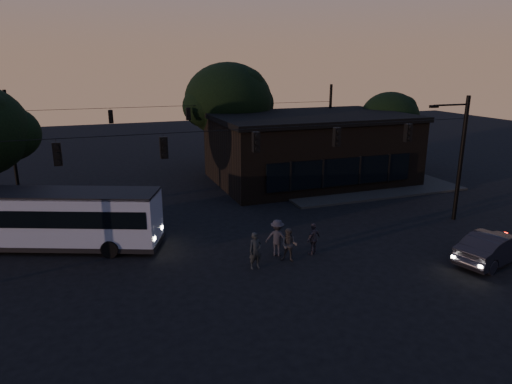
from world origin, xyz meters
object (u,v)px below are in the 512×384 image
object	(u,v)px
bus	(54,217)
pedestrian_d	(277,238)
car	(494,247)
pedestrian_a	(255,251)
pedestrian_b	(289,245)
building	(310,148)
pedestrian_c	(313,239)

from	to	relation	value
bus	pedestrian_d	distance (m)	11.50
car	pedestrian_d	distance (m)	10.39
bus	pedestrian_a	world-z (taller)	bus
pedestrian_a	pedestrian_b	size ratio (longest dim) A/B	1.06
building	pedestrian_c	bearing A→B (deg)	-115.59
pedestrian_a	pedestrian_d	size ratio (longest dim) A/B	0.94
car	pedestrian_c	xyz separation A→B (m)	(-7.68, 3.86, 0.06)
pedestrian_c	pedestrian_b	bearing A→B (deg)	-13.41
pedestrian_a	pedestrian_b	xyz separation A→B (m)	(1.80, 0.20, -0.05)
bus	car	xyz separation A→B (m)	(19.83, -9.20, -0.94)
building	pedestrian_c	size ratio (longest dim) A/B	9.44
pedestrian_a	pedestrian_c	distance (m)	3.34
building	pedestrian_d	world-z (taller)	building
building	pedestrian_c	xyz separation A→B (m)	(-6.60, -13.78, -1.89)
pedestrian_b	pedestrian_c	xyz separation A→B (m)	(1.49, 0.36, -0.02)
pedestrian_d	pedestrian_a	bearing A→B (deg)	69.69
pedestrian_c	pedestrian_d	distance (m)	1.83
bus	pedestrian_a	size ratio (longest dim) A/B	6.20
building	pedestrian_a	xyz separation A→B (m)	(-9.89, -14.34, -1.83)
building	car	world-z (taller)	building
bus	building	bearing A→B (deg)	46.05
building	pedestrian_c	world-z (taller)	building
bus	car	bearing A→B (deg)	-3.08
car	pedestrian_d	world-z (taller)	pedestrian_d
pedestrian_a	pedestrian_b	bearing A→B (deg)	0.97
building	pedestrian_a	bearing A→B (deg)	-124.59
pedestrian_a	pedestrian_c	bearing A→B (deg)	4.36
building	bus	bearing A→B (deg)	-155.77
bus	pedestrian_c	world-z (taller)	bus
pedestrian_b	pedestrian_d	xyz separation A→B (m)	(-0.26, 0.84, 0.10)
pedestrian_d	pedestrian_b	bearing A→B (deg)	143.19
pedestrian_b	pedestrian_d	bearing A→B (deg)	142.54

